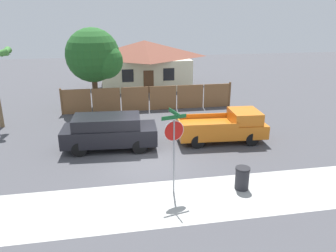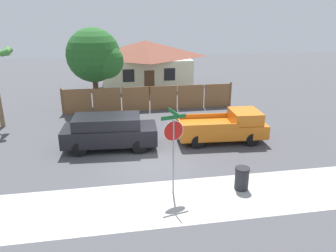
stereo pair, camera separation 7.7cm
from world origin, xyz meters
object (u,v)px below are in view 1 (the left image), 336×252
stop_sign (174,138)px  orange_pickup (225,127)px  oak_tree (95,57)px  trash_bin (242,178)px  red_suv (109,131)px  house (145,63)px

stop_sign → orange_pickup: bearing=38.5°
orange_pickup → stop_sign: size_ratio=1.44×
oak_tree → stop_sign: bearing=-76.2°
stop_sign → trash_bin: (2.80, -0.22, -1.88)m
red_suv → stop_sign: (2.45, -4.99, 1.38)m
stop_sign → trash_bin: stop_sign is taller
house → orange_pickup: bearing=-79.7°
house → trash_bin: size_ratio=9.23×
orange_pickup → trash_bin: orange_pickup is taller
orange_pickup → stop_sign: (-3.90, -4.98, 1.52)m
trash_bin → red_suv: bearing=135.2°
orange_pickup → trash_bin: bearing=-98.4°
orange_pickup → stop_sign: bearing=-124.5°
oak_tree → trash_bin: size_ratio=6.20×
oak_tree → orange_pickup: size_ratio=1.19×
house → stop_sign: bearing=-93.2°
oak_tree → orange_pickup: bearing=-48.3°
orange_pickup → trash_bin: 5.32m
orange_pickup → trash_bin: size_ratio=5.19×
house → trash_bin: 20.54m
house → oak_tree: 8.59m
house → oak_tree: oak_tree is taller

